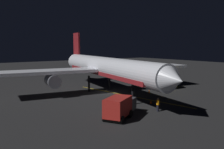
% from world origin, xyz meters
% --- Properties ---
extents(ground_plane, '(180.00, 180.00, 0.20)m').
position_xyz_m(ground_plane, '(0.00, 0.00, -0.10)').
color(ground_plane, black).
extents(apron_guide_stripe, '(4.40, 23.96, 0.01)m').
position_xyz_m(apron_guide_stripe, '(-1.86, 4.00, 0.00)').
color(apron_guide_stripe, gold).
rests_on(apron_guide_stripe, ground_plane).
extents(airliner, '(36.56, 39.49, 11.20)m').
position_xyz_m(airliner, '(-0.10, -0.63, 4.42)').
color(airliner, silver).
rests_on(airliner, ground_plane).
extents(baggage_truck, '(5.90, 4.69, 2.52)m').
position_xyz_m(baggage_truck, '(6.82, 13.25, 1.28)').
color(baggage_truck, maroon).
rests_on(baggage_truck, ground_plane).
extents(catering_truck, '(6.18, 5.21, 2.57)m').
position_xyz_m(catering_truck, '(-11.69, 2.32, 1.31)').
color(catering_truck, gold).
rests_on(catering_truck, ground_plane).
extents(ground_crew_worker, '(0.40, 0.40, 1.74)m').
position_xyz_m(ground_crew_worker, '(1.15, 13.78, 0.89)').
color(ground_crew_worker, black).
rests_on(ground_crew_worker, ground_plane).
extents(traffic_cone_near_left, '(0.50, 0.50, 0.55)m').
position_xyz_m(traffic_cone_near_left, '(-1.06, 10.28, 0.25)').
color(traffic_cone_near_left, '#EA590F').
rests_on(traffic_cone_near_left, ground_plane).
extents(traffic_cone_near_right, '(0.50, 0.50, 0.55)m').
position_xyz_m(traffic_cone_near_right, '(1.67, 7.93, 0.25)').
color(traffic_cone_near_right, '#EA590F').
rests_on(traffic_cone_near_right, ground_plane).
extents(traffic_cone_under_wing, '(0.50, 0.50, 0.55)m').
position_xyz_m(traffic_cone_under_wing, '(-6.47, 4.25, 0.25)').
color(traffic_cone_under_wing, '#EA590F').
rests_on(traffic_cone_under_wing, ground_plane).
extents(traffic_cone_far, '(0.50, 0.50, 0.55)m').
position_xyz_m(traffic_cone_far, '(0.19, 4.97, 0.25)').
color(traffic_cone_far, '#EA590F').
rests_on(traffic_cone_far, ground_plane).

